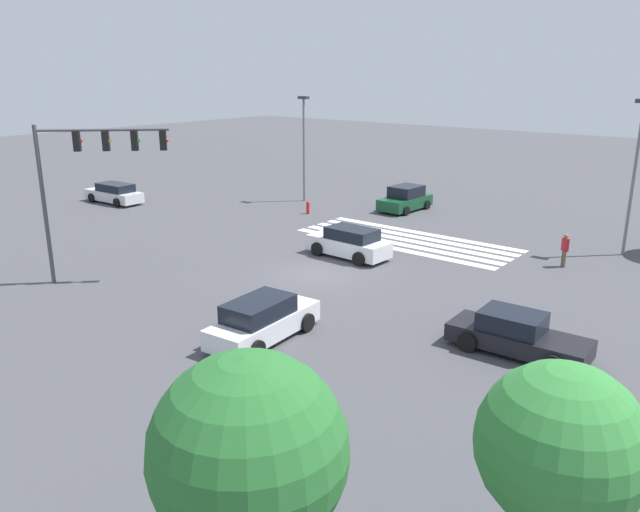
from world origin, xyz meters
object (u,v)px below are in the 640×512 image
Objects in this scene: traffic_signal_mast at (88,165)px; car_4 at (516,335)px; car_2 at (114,193)px; tree_corner_b at (249,451)px; street_light_pole_a at (636,164)px; tree_corner_c at (560,446)px; car_3 at (405,199)px; street_light_pole_b at (304,139)px; pedestrian at (565,249)px; car_1 at (262,320)px; car_0 at (349,243)px; fire_hydrant at (308,207)px.

car_4 is at bearing -30.45° from traffic_signal_mast.
tree_corner_b reaches higher than car_2.
street_light_pole_a is 25.06m from tree_corner_c.
car_3 is at bearing -62.76° from tree_corner_b.
tree_corner_c is at bearing 136.99° from street_light_pole_b.
car_4 is 1.01× the size of tree_corner_c.
car_4 is 13.91m from tree_corner_b.
tree_corner_b is (-2.97, 24.34, 2.76)m from pedestrian.
pedestrian is at bearing 97.99° from car_4.
car_3 reaches higher than car_1.
car_2 is 30.77m from pedestrian.
street_light_pole_b is (11.07, -9.52, 3.76)m from car_0.
car_4 is 15.41m from street_light_pole_a.
car_2 is 20.82m from car_3.
car_4 is at bearing -62.50° from car_1.
street_light_pole_b is at bearing -46.50° from fire_hydrant.
car_1 is 5.48× the size of fire_hydrant.
traffic_signal_mast is 0.89× the size of street_light_pole_a.
traffic_signal_mast is at bearing -13.06° from tree_corner_c.
tree_corner_c is at bearing 154.14° from car_2.
car_3 is at bearing -70.49° from car_0.
tree_corner_c reaches higher than car_0.
traffic_signal_mast is 0.94× the size of street_light_pole_b.
car_1 is 16.34m from pedestrian.
car_0 is 11.99m from car_3.
traffic_signal_mast is at bearing 85.53° from car_1.
street_light_pole_b is (4.48, -19.69, -0.77)m from traffic_signal_mast.
car_0 is at bearing 19.99° from car_3.
pedestrian is 17.27m from fire_hydrant.
car_1 is 0.98× the size of car_2.
car_3 is (7.30, -21.61, 0.02)m from car_1.
pedestrian reaches higher than car_1.
car_2 is 0.92× the size of tree_corner_b.
car_4 is 0.60× the size of street_light_pole_a.
car_1 is at bearing 125.37° from fire_hydrant.
car_0 is 21.27m from car_2.
car_0 is 0.84× the size of tree_corner_b.
car_3 reaches higher than car_4.
car_1 is 13.15m from tree_corner_c.
traffic_signal_mast reaches higher than pedestrian.
fire_hydrant is (17.22, -1.17, -0.50)m from pedestrian.
street_light_pole_a is (0.24, -14.86, 4.08)m from car_4.
car_0 is at bearing -57.71° from tree_corner_b.
pedestrian reaches higher than car_0.
tree_corner_c is at bearing -132.04° from tree_corner_b.
fire_hydrant is at bearing -36.39° from car_0.
street_light_pole_a is at bearing 3.12° from traffic_signal_mast.
street_light_pole_a is at bearing -171.34° from fire_hydrant.
car_1 reaches higher than car_2.
street_light_pole_b reaches higher than tree_corner_c.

